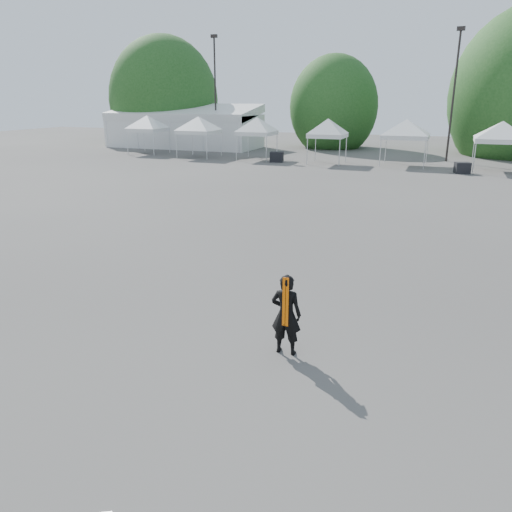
% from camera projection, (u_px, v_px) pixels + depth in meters
% --- Properties ---
extents(ground, '(120.00, 120.00, 0.00)m').
position_uv_depth(ground, '(287.00, 307.00, 12.03)').
color(ground, '#474442').
rests_on(ground, ground).
extents(marquee, '(15.00, 6.25, 4.23)m').
position_uv_depth(marquee, '(184.00, 127.00, 50.08)').
color(marquee, silver).
rests_on(marquee, ground).
extents(light_pole_west, '(0.60, 0.25, 10.30)m').
position_uv_depth(light_pole_west, '(215.00, 87.00, 46.67)').
color(light_pole_west, black).
rests_on(light_pole_west, ground).
extents(light_pole_east, '(0.60, 0.25, 9.80)m').
position_uv_depth(light_pole_east, '(454.00, 88.00, 37.78)').
color(light_pole_east, black).
rests_on(light_pole_east, ground).
extents(tree_far_w, '(4.80, 4.80, 7.30)m').
position_uv_depth(tree_far_w, '(164.00, 100.00, 53.34)').
color(tree_far_w, '#382314').
rests_on(tree_far_w, ground).
extents(tree_mid_w, '(4.16, 4.16, 6.33)m').
position_uv_depth(tree_mid_w, '(334.00, 107.00, 49.14)').
color(tree_mid_w, '#382314').
rests_on(tree_mid_w, ground).
extents(tent_a, '(4.06, 4.06, 3.88)m').
position_uv_depth(tent_a, '(147.00, 118.00, 44.06)').
color(tent_a, silver).
rests_on(tent_a, ground).
extents(tent_b, '(4.23, 4.23, 3.88)m').
position_uv_depth(tent_b, '(198.00, 120.00, 41.40)').
color(tent_b, silver).
rests_on(tent_b, ground).
extents(tent_c, '(3.90, 3.90, 3.88)m').
position_uv_depth(tent_c, '(257.00, 121.00, 39.84)').
color(tent_c, silver).
rests_on(tent_c, ground).
extents(tent_d, '(3.73, 3.73, 3.88)m').
position_uv_depth(tent_d, '(328.00, 122.00, 37.32)').
color(tent_d, silver).
rests_on(tent_d, ground).
extents(tent_e, '(4.63, 4.63, 3.88)m').
position_uv_depth(tent_e, '(407.00, 123.00, 36.33)').
color(tent_e, silver).
rests_on(tent_e, ground).
extents(tent_f, '(4.71, 4.71, 3.88)m').
position_uv_depth(tent_f, '(503.00, 125.00, 33.28)').
color(tent_f, silver).
rests_on(tent_f, ground).
extents(man, '(0.61, 0.42, 1.64)m').
position_uv_depth(man, '(286.00, 314.00, 9.65)').
color(man, black).
rests_on(man, ground).
extents(crate_west, '(1.14, 0.96, 0.79)m').
position_uv_depth(crate_west, '(277.00, 157.00, 38.92)').
color(crate_west, black).
rests_on(crate_west, ground).
extents(crate_mid, '(1.10, 0.96, 0.73)m').
position_uv_depth(crate_mid, '(462.00, 168.00, 33.08)').
color(crate_mid, black).
rests_on(crate_mid, ground).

